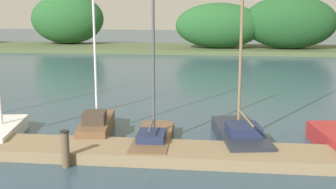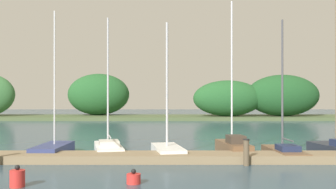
{
  "view_description": "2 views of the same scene",
  "coord_description": "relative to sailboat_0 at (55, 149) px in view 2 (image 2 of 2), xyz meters",
  "views": [
    {
      "loc": [
        4.76,
        -1.61,
        4.64
      ],
      "look_at": [
        2.92,
        13.72,
        1.51
      ],
      "focal_mm": 47.82,
      "sensor_mm": 36.0,
      "label": 1
    },
    {
      "loc": [
        -2.84,
        -6.18,
        2.85
      ],
      "look_at": [
        -2.9,
        12.16,
        2.92
      ],
      "focal_mm": 42.81,
      "sensor_mm": 36.0,
      "label": 2
    }
  ],
  "objects": [
    {
      "name": "dock_pier",
      "position": [
        8.37,
        -1.86,
        -0.13
      ],
      "size": [
        21.98,
        1.8,
        0.35
      ],
      "color": "#847051",
      "rests_on": "ground"
    },
    {
      "name": "far_shore",
      "position": [
        18.42,
        30.83,
        2.61
      ],
      "size": [
        64.91,
        8.42,
        7.35
      ],
      "color": "#4C5B38",
      "rests_on": "ground"
    },
    {
      "name": "sailboat_4",
      "position": [
        10.94,
        -0.64,
        0.01
      ],
      "size": [
        1.32,
        4.02,
        6.46
      ],
      "rotation": [
        0.0,
        0.0,
        1.62
      ],
      "color": "brown",
      "rests_on": "ground"
    },
    {
      "name": "sailboat_2",
      "position": [
        5.5,
        -0.45,
        0.05
      ],
      "size": [
        1.71,
        3.54,
        6.35
      ],
      "rotation": [
        0.0,
        0.0,
        1.74
      ],
      "color": "white",
      "rests_on": "ground"
    },
    {
      "name": "sailboat_1",
      "position": [
        2.54,
        0.64,
        0.02
      ],
      "size": [
        2.06,
        4.39,
        6.8
      ],
      "rotation": [
        0.0,
        0.0,
        1.79
      ],
      "color": "white",
      "rests_on": "ground"
    },
    {
      "name": "mooring_piling_1",
      "position": [
        8.74,
        -2.97,
        0.25
      ],
      "size": [
        0.27,
        0.27,
        1.1
      ],
      "color": "brown",
      "rests_on": "ground"
    },
    {
      "name": "sailboat_3",
      "position": [
        8.72,
        0.35,
        0.12
      ],
      "size": [
        1.45,
        3.53,
        7.57
      ],
      "rotation": [
        0.0,
        0.0,
        1.71
      ],
      "color": "brown",
      "rests_on": "ground"
    },
    {
      "name": "channel_buoy_1",
      "position": [
        0.8,
        -6.8,
        -0.03
      ],
      "size": [
        0.46,
        0.46,
        0.69
      ],
      "color": "red",
      "rests_on": "ground"
    },
    {
      "name": "channel_buoy_0",
      "position": [
        4.41,
        -6.33,
        -0.13
      ],
      "size": [
        0.46,
        0.46,
        0.48
      ],
      "color": "red",
      "rests_on": "ground"
    },
    {
      "name": "sailboat_0",
      "position": [
        0.0,
        0.0,
        0.0
      ],
      "size": [
        1.34,
        3.65,
        7.0
      ],
      "rotation": [
        0.0,
        0.0,
        1.54
      ],
      "color": "navy",
      "rests_on": "ground"
    }
  ]
}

